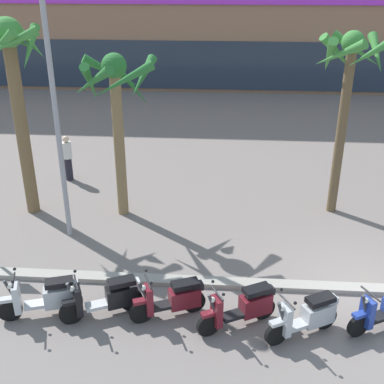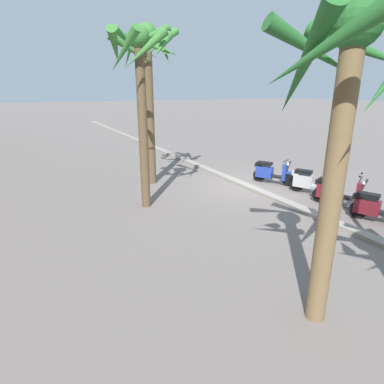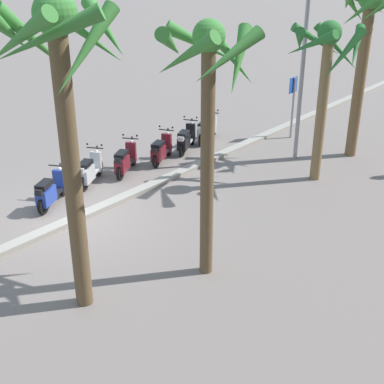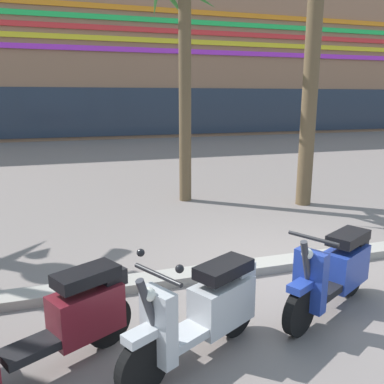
# 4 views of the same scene
# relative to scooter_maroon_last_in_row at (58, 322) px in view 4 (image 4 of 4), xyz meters

# --- Properties ---
(ground_plane) EXTENTS (200.00, 200.00, 0.00)m
(ground_plane) POSITION_rel_scooter_maroon_last_in_row_xyz_m (3.14, 1.31, -0.46)
(ground_plane) COLOR slate
(curb_strip) EXTENTS (60.00, 0.36, 0.12)m
(curb_strip) POSITION_rel_scooter_maroon_last_in_row_xyz_m (3.14, 1.41, -0.40)
(curb_strip) COLOR gray
(curb_strip) RESTS_ON ground
(mall_facade_backdrop) EXTENTS (57.42, 10.67, 14.24)m
(mall_facade_backdrop) POSITION_rel_scooter_maroon_last_in_row_xyz_m (2.28, 26.37, 6.64)
(mall_facade_backdrop) COLOR #9E7051
(mall_facade_backdrop) RESTS_ON ground
(scooter_maroon_last_in_row) EXTENTS (1.69, 1.00, 1.17)m
(scooter_maroon_last_in_row) POSITION_rel_scooter_maroon_last_in_row_xyz_m (0.00, 0.00, 0.00)
(scooter_maroon_last_in_row) COLOR black
(scooter_maroon_last_in_row) RESTS_ON ground
(scooter_silver_gap_after_mid) EXTENTS (1.59, 0.95, 1.17)m
(scooter_silver_gap_after_mid) POSITION_rel_scooter_maroon_last_in_row_xyz_m (1.32, -0.20, -0.00)
(scooter_silver_gap_after_mid) COLOR black
(scooter_silver_gap_after_mid) RESTS_ON ground
(scooter_blue_second_in_line) EXTENTS (1.62, 0.96, 1.04)m
(scooter_blue_second_in_line) POSITION_rel_scooter_maroon_last_in_row_xyz_m (3.07, 0.18, -0.00)
(scooter_blue_second_in_line) COLOR black
(scooter_blue_second_in_line) RESTS_ON ground
(palm_tree_far_corner) EXTENTS (2.21, 2.16, 5.47)m
(palm_tree_far_corner) POSITION_rel_scooter_maroon_last_in_row_xyz_m (2.88, 5.68, 3.76)
(palm_tree_far_corner) COLOR brown
(palm_tree_far_corner) RESTS_ON ground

